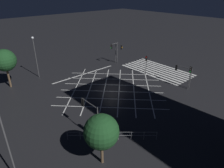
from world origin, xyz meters
name	(u,v)px	position (x,y,z in m)	size (l,w,h in m)	color
ground_plane	(112,88)	(0.00, 0.00, 0.00)	(200.00, 200.00, 0.00)	black
road_markings	(141,75)	(0.38, -7.62, 0.00)	(20.16, 25.58, 0.01)	silver
traffic_light_median_south	(146,61)	(0.30, -8.79, 2.56)	(0.36, 0.39, 3.57)	#424244
traffic_light_se_main	(119,49)	(7.79, -8.81, 3.23)	(2.09, 0.36, 4.43)	#424244
traffic_light_se_cross	(114,49)	(8.60, -8.20, 3.28)	(0.36, 1.97, 4.52)	#424244
traffic_light_nw_main	(89,110)	(-6.99, 9.42, 3.15)	(2.94, 0.36, 4.26)	#424244
traffic_light_sw_main	(182,71)	(-6.78, -9.42, 2.56)	(3.01, 0.36, 3.45)	#424244
traffic_light_nw_cross	(98,121)	(-8.34, 9.24, 2.46)	(0.36, 0.39, 3.43)	#424244
traffic_light_sw_cross	(190,73)	(-8.43, -8.92, 2.80)	(0.36, 0.39, 3.91)	#424244
street_lamp_west	(35,52)	(12.42, 7.11, 4.77)	(0.41, 0.41, 7.44)	#424244
street_tree_near	(101,132)	(-11.03, 10.97, 3.61)	(3.17, 3.17, 5.21)	brown
street_tree_far	(5,61)	(11.52, 12.35, 4.61)	(3.52, 3.52, 6.39)	brown
pedestrian_railing	(112,135)	(-9.31, 8.21, 0.67)	(6.42, 7.28, 1.05)	gray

